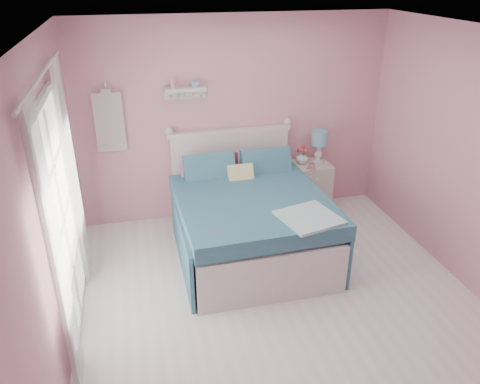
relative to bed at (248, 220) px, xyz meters
name	(u,v)px	position (x,y,z in m)	size (l,w,h in m)	color
floor	(286,313)	(0.07, -1.21, -0.41)	(4.50, 4.50, 0.00)	silver
room_shell	(294,164)	(0.07, -1.21, 1.18)	(4.50, 4.50, 4.50)	pink
bed	(248,220)	(0.00, 0.00, 0.00)	(1.68, 2.09, 1.20)	silver
nightstand	(310,187)	(1.07, 0.78, -0.05)	(0.48, 0.48, 0.70)	beige
table_lamp	(319,140)	(1.19, 0.84, 0.59)	(0.22, 0.22, 0.43)	white
vase	(302,157)	(0.95, 0.82, 0.38)	(0.17, 0.17, 0.18)	white
teacup	(312,167)	(1.00, 0.61, 0.33)	(0.09, 0.09, 0.07)	tan
roses	(303,149)	(0.94, 0.81, 0.51)	(0.14, 0.11, 0.12)	#CD4661
wall_shelf	(185,90)	(-0.55, 0.98, 1.33)	(0.50, 0.15, 0.25)	silver
hanging_dress	(110,122)	(-1.48, 0.97, 0.99)	(0.34, 0.03, 0.72)	white
french_door	(62,221)	(-1.90, -0.81, 0.67)	(0.04, 1.32, 2.16)	silver
curtain_near	(57,257)	(-1.84, -1.56, 0.77)	(0.04, 0.40, 2.32)	white
curtain_far	(73,176)	(-1.84, -0.07, 0.77)	(0.04, 0.40, 2.32)	white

